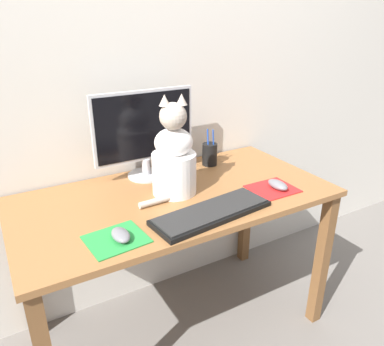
{
  "coord_description": "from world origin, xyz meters",
  "views": [
    {
      "loc": [
        -0.63,
        -1.23,
        1.4
      ],
      "look_at": [
        0.02,
        -0.1,
        0.84
      ],
      "focal_mm": 35.0,
      "sensor_mm": 36.0,
      "label": 1
    }
  ],
  "objects_px": {
    "computer_mouse_right": "(278,185)",
    "cat": "(174,158)",
    "keyboard": "(212,212)",
    "computer_mouse_left": "(121,235)",
    "monitor": "(144,131)",
    "pen_cup": "(210,154)"
  },
  "relations": [
    {
      "from": "computer_mouse_right",
      "to": "cat",
      "type": "distance_m",
      "value": 0.46
    },
    {
      "from": "keyboard",
      "to": "computer_mouse_left",
      "type": "relative_size",
      "value": 4.91
    },
    {
      "from": "monitor",
      "to": "cat",
      "type": "bearing_deg",
      "value": -81.39
    },
    {
      "from": "computer_mouse_left",
      "to": "computer_mouse_right",
      "type": "bearing_deg",
      "value": 3.19
    },
    {
      "from": "cat",
      "to": "keyboard",
      "type": "bearing_deg",
      "value": -64.37
    },
    {
      "from": "monitor",
      "to": "computer_mouse_right",
      "type": "xyz_separation_m",
      "value": [
        0.42,
        -0.4,
        -0.19
      ]
    },
    {
      "from": "keyboard",
      "to": "cat",
      "type": "distance_m",
      "value": 0.28
    },
    {
      "from": "keyboard",
      "to": "computer_mouse_right",
      "type": "relative_size",
      "value": 4.53
    },
    {
      "from": "computer_mouse_left",
      "to": "pen_cup",
      "type": "xyz_separation_m",
      "value": [
        0.61,
        0.42,
        0.04
      ]
    },
    {
      "from": "monitor",
      "to": "keyboard",
      "type": "xyz_separation_m",
      "value": [
        0.06,
        -0.45,
        -0.2
      ]
    },
    {
      "from": "computer_mouse_left",
      "to": "computer_mouse_right",
      "type": "xyz_separation_m",
      "value": [
        0.71,
        0.04,
        0.0
      ]
    },
    {
      "from": "computer_mouse_right",
      "to": "cat",
      "type": "bearing_deg",
      "value": 154.21
    },
    {
      "from": "computer_mouse_right",
      "to": "pen_cup",
      "type": "xyz_separation_m",
      "value": [
        -0.1,
        0.38,
        0.03
      ]
    },
    {
      "from": "monitor",
      "to": "pen_cup",
      "type": "xyz_separation_m",
      "value": [
        0.32,
        -0.02,
        -0.16
      ]
    },
    {
      "from": "cat",
      "to": "pen_cup",
      "type": "relative_size",
      "value": 2.24
    },
    {
      "from": "monitor",
      "to": "keyboard",
      "type": "bearing_deg",
      "value": -81.83
    },
    {
      "from": "computer_mouse_right",
      "to": "pen_cup",
      "type": "bearing_deg",
      "value": 104.76
    },
    {
      "from": "keyboard",
      "to": "cat",
      "type": "bearing_deg",
      "value": 91.49
    },
    {
      "from": "keyboard",
      "to": "computer_mouse_left",
      "type": "xyz_separation_m",
      "value": [
        -0.35,
        0.01,
        0.01
      ]
    },
    {
      "from": "keyboard",
      "to": "computer_mouse_right",
      "type": "distance_m",
      "value": 0.36
    },
    {
      "from": "monitor",
      "to": "computer_mouse_right",
      "type": "relative_size",
      "value": 4.39
    },
    {
      "from": "monitor",
      "to": "computer_mouse_right",
      "type": "distance_m",
      "value": 0.62
    }
  ]
}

